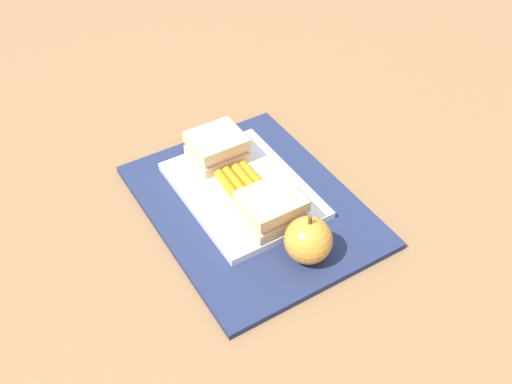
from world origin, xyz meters
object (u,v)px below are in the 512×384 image
(sandwich_half_left, at_px, (217,147))
(sandwich_half_right, at_px, (271,208))
(food_tray, at_px, (243,190))
(carrot_sticks_bundle, at_px, (243,184))
(apple, at_px, (308,240))

(sandwich_half_left, relative_size, sandwich_half_right, 1.00)
(food_tray, distance_m, carrot_sticks_bundle, 0.01)
(sandwich_half_right, bearing_deg, food_tray, 180.00)
(food_tray, relative_size, apple, 3.04)
(carrot_sticks_bundle, relative_size, apple, 1.04)
(sandwich_half_left, bearing_deg, food_tray, 0.00)
(sandwich_half_left, distance_m, carrot_sticks_bundle, 0.08)
(food_tray, height_order, sandwich_half_right, sandwich_half_right)
(sandwich_half_left, height_order, carrot_sticks_bundle, sandwich_half_left)
(sandwich_half_left, xyz_separation_m, carrot_sticks_bundle, (0.08, 0.00, -0.01))
(sandwich_half_left, bearing_deg, apple, 2.56)
(sandwich_half_left, height_order, apple, apple)
(sandwich_half_right, bearing_deg, apple, 7.95)
(apple, bearing_deg, food_tray, -176.12)
(sandwich_half_left, height_order, sandwich_half_right, same)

